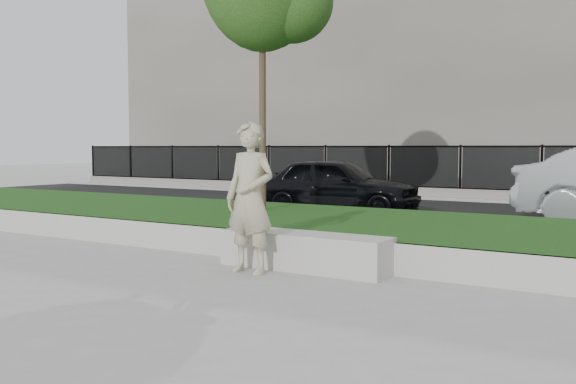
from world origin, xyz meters
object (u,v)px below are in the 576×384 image
Objects in this scene: man at (250,198)px; book at (270,229)px; stone_bench at (305,251)px; car_dark at (337,185)px.

man reaches higher than book.
book reaches higher than stone_bench.
book is 0.06× the size of car_dark.
stone_bench is 6.51m from car_dark.
man is 7.89× the size of book.
book is 6.27m from car_dark.
car_dark is at bearing 114.48° from stone_bench.
man is 0.49× the size of car_dark.
man is at bearing -167.49° from car_dark.
book is (-0.09, 0.57, -0.45)m from man.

